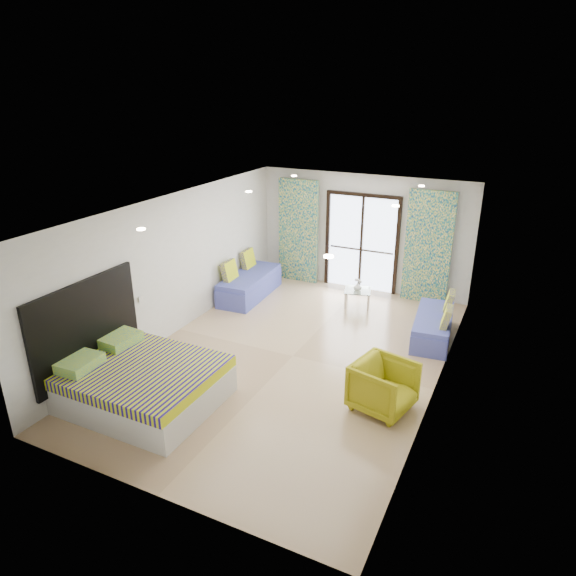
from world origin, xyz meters
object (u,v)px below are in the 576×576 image
at_px(bed, 141,383).
at_px(coffee_table, 358,291).
at_px(daybed_left, 249,284).
at_px(daybed_right, 434,326).
at_px(armchair, 384,384).

xyz_separation_m(bed, coffee_table, (1.78, 4.95, 0.01)).
xyz_separation_m(daybed_left, daybed_right, (4.23, -0.31, -0.03)).
relative_size(daybed_left, daybed_right, 1.12).
height_order(bed, daybed_right, daybed_right).
bearing_deg(bed, daybed_right, 48.68).
xyz_separation_m(daybed_right, coffee_table, (-1.82, 0.86, 0.07)).
xyz_separation_m(coffee_table, armchair, (1.59, -3.54, 0.09)).
relative_size(bed, armchair, 2.66).
height_order(bed, armchair, armchair).
bearing_deg(armchair, daybed_left, 66.74).
distance_m(bed, daybed_right, 5.45).
bearing_deg(daybed_left, daybed_right, -7.54).
relative_size(bed, daybed_right, 1.27).
relative_size(bed, daybed_left, 1.14).
height_order(daybed_left, daybed_right, daybed_left).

